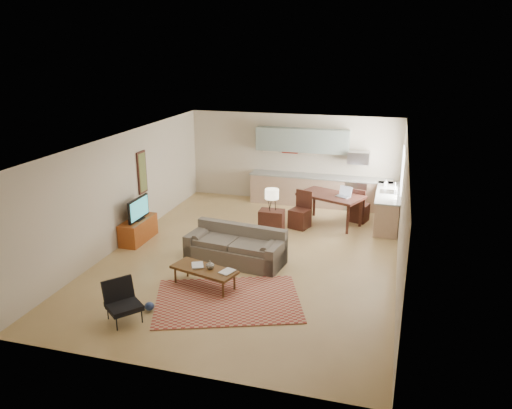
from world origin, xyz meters
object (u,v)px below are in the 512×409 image
(dining_table, at_px, (330,209))
(sofa, at_px, (235,246))
(tv_credenza, at_px, (138,230))
(armchair, at_px, (124,303))
(console_table, at_px, (272,224))
(coffee_table, at_px, (204,277))

(dining_table, bearing_deg, sofa, -96.66)
(tv_credenza, bearing_deg, sofa, -12.02)
(armchair, distance_m, console_table, 4.89)
(coffee_table, height_order, console_table, console_table)
(coffee_table, height_order, dining_table, dining_table)
(coffee_table, distance_m, armchair, 1.84)
(coffee_table, height_order, tv_credenza, tv_credenza)
(sofa, bearing_deg, armchair, -102.85)
(dining_table, bearing_deg, tv_credenza, -128.31)
(tv_credenza, bearing_deg, coffee_table, -37.16)
(sofa, height_order, armchair, sofa)
(sofa, distance_m, coffee_table, 1.35)
(tv_credenza, xyz_separation_m, console_table, (3.14, 1.14, 0.08))
(tv_credenza, height_order, dining_table, dining_table)
(armchair, bearing_deg, dining_table, 14.41)
(sofa, xyz_separation_m, tv_credenza, (-2.73, 0.58, -0.12))
(tv_credenza, bearing_deg, console_table, 19.92)
(armchair, relative_size, dining_table, 0.44)
(sofa, relative_size, dining_table, 1.36)
(sofa, relative_size, coffee_table, 1.67)
(armchair, relative_size, tv_credenza, 0.60)
(sofa, bearing_deg, tv_credenza, 175.86)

